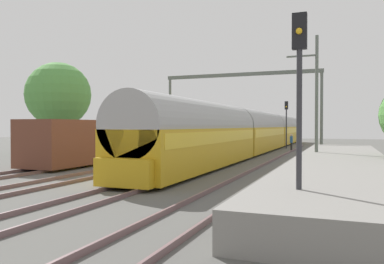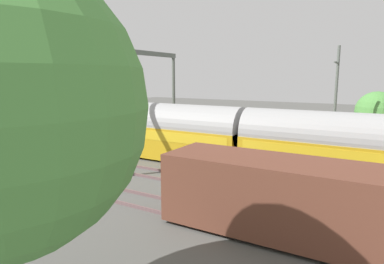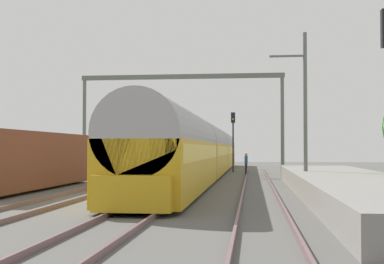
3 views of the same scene
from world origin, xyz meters
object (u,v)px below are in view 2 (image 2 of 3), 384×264
object	(u,v)px
passenger_train	(142,129)
railway_signal_far	(100,105)
freight_car	(343,209)
person_crossing	(155,134)
catenary_gantry	(112,76)

from	to	relation	value
passenger_train	railway_signal_far	bearing A→B (deg)	73.06
freight_car	passenger_train	bearing A→B (deg)	62.31
person_crossing	catenary_gantry	distance (m)	6.99
freight_car	catenary_gantry	distance (m)	17.34
person_crossing	freight_car	bearing A→B (deg)	144.17
railway_signal_far	freight_car	bearing A→B (deg)	-114.65
passenger_train	railway_signal_far	xyz separation A→B (m)	(1.92, 6.29, 1.34)
passenger_train	freight_car	bearing A→B (deg)	-117.69
person_crossing	catenary_gantry	xyz separation A→B (m)	(-5.03, -0.16, 4.84)
person_crossing	catenary_gantry	world-z (taller)	catenary_gantry
railway_signal_far	catenary_gantry	distance (m)	7.03
freight_car	railway_signal_far	world-z (taller)	railway_signal_far
railway_signal_far	catenary_gantry	world-z (taller)	catenary_gantry
person_crossing	passenger_train	bearing A→B (deg)	108.93
catenary_gantry	person_crossing	bearing A→B (deg)	1.87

